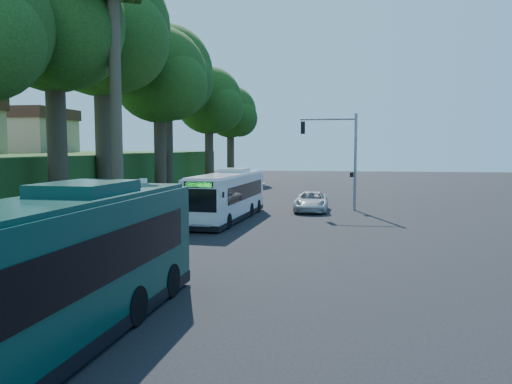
% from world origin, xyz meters
% --- Properties ---
extents(ground, '(140.00, 140.00, 0.00)m').
position_xyz_m(ground, '(0.00, 0.00, 0.00)').
color(ground, black).
rests_on(ground, ground).
extents(sidewalk, '(4.50, 70.00, 0.12)m').
position_xyz_m(sidewalk, '(-7.30, 0.00, 0.06)').
color(sidewalk, gray).
rests_on(sidewalk, ground).
extents(red_curb, '(0.25, 30.00, 0.13)m').
position_xyz_m(red_curb, '(-5.00, -4.00, 0.07)').
color(red_curb, maroon).
rests_on(red_curb, ground).
extents(grass_verge, '(8.00, 70.00, 0.06)m').
position_xyz_m(grass_verge, '(-13.00, 5.00, 0.03)').
color(grass_verge, '#234719').
rests_on(grass_verge, ground).
extents(bus_shelter, '(3.20, 1.51, 2.55)m').
position_xyz_m(bus_shelter, '(-7.26, -2.86, 1.81)').
color(bus_shelter, black).
rests_on(bus_shelter, ground).
extents(stop_sign_pole, '(0.35, 0.06, 3.17)m').
position_xyz_m(stop_sign_pole, '(-5.40, -5.00, 2.08)').
color(stop_sign_pole, gray).
rests_on(stop_sign_pole, ground).
extents(traffic_signal_pole, '(4.10, 0.30, 7.00)m').
position_xyz_m(traffic_signal_pole, '(3.78, 10.00, 4.42)').
color(traffic_signal_pole, gray).
rests_on(traffic_signal_pole, ground).
extents(hillside_backdrop, '(24.00, 60.00, 8.80)m').
position_xyz_m(hillside_backdrop, '(-26.30, 15.10, 2.44)').
color(hillside_backdrop, '#234719').
rests_on(hillside_backdrop, ground).
extents(tree_0, '(8.40, 8.00, 15.70)m').
position_xyz_m(tree_0, '(-12.40, -0.02, 11.20)').
color(tree_0, '#382B1E').
rests_on(tree_0, ground).
extents(tree_1, '(10.50, 10.00, 18.26)m').
position_xyz_m(tree_1, '(-13.37, 7.98, 12.73)').
color(tree_1, '#382B1E').
rests_on(tree_1, ground).
extents(tree_2, '(8.82, 8.40, 15.12)m').
position_xyz_m(tree_2, '(-11.89, 15.98, 10.48)').
color(tree_2, '#382B1E').
rests_on(tree_2, ground).
extents(tree_3, '(10.08, 9.60, 17.28)m').
position_xyz_m(tree_3, '(-13.88, 23.98, 11.98)').
color(tree_3, '#382B1E').
rests_on(tree_3, ground).
extents(tree_4, '(8.40, 8.00, 14.14)m').
position_xyz_m(tree_4, '(-11.40, 31.98, 9.73)').
color(tree_4, '#382B1E').
rests_on(tree_4, ground).
extents(tree_5, '(7.35, 7.00, 12.86)m').
position_xyz_m(tree_5, '(-10.41, 39.99, 8.96)').
color(tree_5, '#382B1E').
rests_on(tree_5, ground).
extents(white_bus, '(3.15, 10.82, 3.18)m').
position_xyz_m(white_bus, '(-3.39, 4.18, 1.55)').
color(white_bus, silver).
rests_on(white_bus, ground).
extents(teal_bus, '(3.27, 12.55, 3.71)m').
position_xyz_m(teal_bus, '(-3.18, -16.81, 1.81)').
color(teal_bus, '#09352D').
rests_on(teal_bus, ground).
extents(pickup, '(2.34, 5.03, 1.40)m').
position_xyz_m(pickup, '(1.70, 9.14, 0.70)').
color(pickup, silver).
rests_on(pickup, ground).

